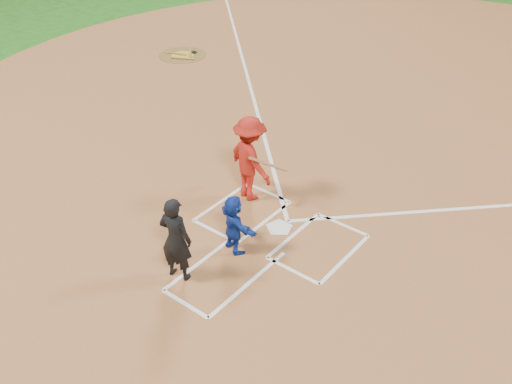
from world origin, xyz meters
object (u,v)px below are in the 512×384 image
Objects in this scene: home_plate at (279,228)px; catcher at (234,224)px; on_deck_circle at (183,55)px; umpire at (176,239)px; batter_at_plate at (250,159)px.

home_plate is 0.48× the size of catcher.
on_deck_circle is 11.71m from umpire.
on_deck_circle is at bearing -59.05° from umpire.
umpire is 0.88× the size of batter_at_plate.
home_plate is 0.31× the size of batter_at_plate.
home_plate is 1.64m from batter_at_plate.
catcher is at bearing -60.77° from batter_at_plate.
on_deck_circle is 0.99× the size of umpire.
umpire is at bearing 75.33° from home_plate.
catcher is 0.72× the size of umpire.
on_deck_circle is (-8.73, 6.07, -0.00)m from home_plate.
batter_at_plate is (-1.21, 0.55, 0.97)m from home_plate.
catcher is 1.29m from umpire.
home_plate is 0.35× the size of umpire.
umpire is at bearing -78.22° from batter_at_plate.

